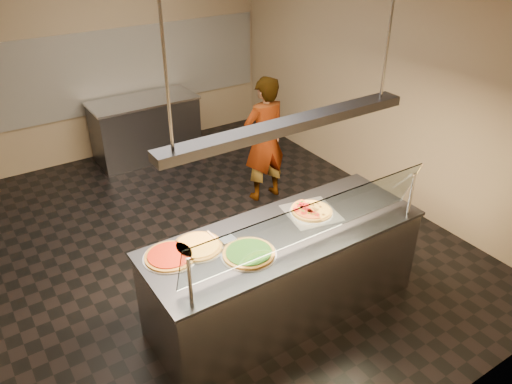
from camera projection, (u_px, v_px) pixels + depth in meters
ground at (212, 240)px, 5.94m from camera, size 5.00×6.00×0.02m
wall_back at (109, 57)px, 7.36m from camera, size 5.00×0.02×3.00m
wall_front at (442, 279)px, 3.01m from camera, size 5.00×0.02×3.00m
wall_right at (379, 81)px, 6.38m from camera, size 0.02×6.00×3.00m
tile_band at (112, 71)px, 7.44m from camera, size 4.90×0.02×1.20m
serving_counter at (284, 272)px, 4.68m from camera, size 2.60×0.94×0.93m
sneeze_guard at (311, 222)px, 4.05m from camera, size 2.36×0.18×0.54m
perforated_tray at (311, 212)px, 4.71m from camera, size 0.54×0.54×0.01m
half_pizza_pepperoni at (304, 212)px, 4.66m from camera, size 0.26×0.41×0.05m
half_pizza_sausage at (319, 208)px, 4.74m from camera, size 0.26×0.41×0.04m
pizza_spinach at (249, 253)px, 4.15m from camera, size 0.47×0.47×0.03m
pizza_cheese at (198, 246)px, 4.24m from camera, size 0.45×0.45×0.03m
pizza_tomato at (170, 256)px, 4.11m from camera, size 0.45×0.45×0.03m
pizza_spatula at (218, 237)px, 4.33m from camera, size 0.18×0.23×0.02m
prep_table at (146, 128)px, 7.68m from camera, size 1.59×0.74×0.93m
worker at (264, 140)px, 6.40m from camera, size 0.61×0.40×1.67m
heat_lamp_housing at (289, 125)px, 3.93m from camera, size 2.30×0.18×0.08m
lamp_rod_left at (166, 79)px, 3.19m from camera, size 0.02×0.02×1.01m
lamp_rod_right at (388, 38)px, 4.13m from camera, size 0.02×0.02×1.01m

